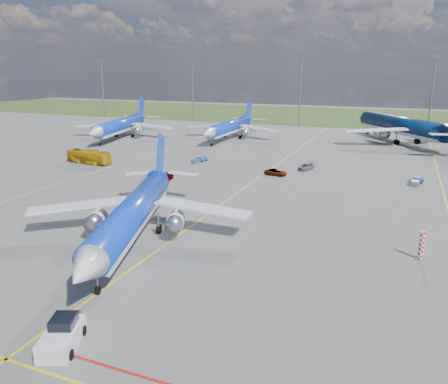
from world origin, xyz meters
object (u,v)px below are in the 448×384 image
at_px(service_car_a, 166,176).
at_px(bg_jet_n, 399,142).
at_px(bg_jet_nw, 121,138).
at_px(warning_post, 421,245).
at_px(main_airliner, 135,240).
at_px(bg_jet_nnw, 229,139).
at_px(baggage_tug_e, 417,181).
at_px(baggage_tug_c, 200,160).
at_px(service_car_c, 306,167).
at_px(service_car_b, 276,172).
at_px(pushback_tug, 62,336).
at_px(apron_bus, 89,157).

bearing_deg(service_car_a, bg_jet_n, 46.89).
relative_size(bg_jet_nw, service_car_a, 9.55).
xyz_separation_m(warning_post, main_airliner, (-29.88, -6.74, -1.50)).
height_order(bg_jet_n, main_airliner, bg_jet_n).
bearing_deg(bg_jet_n, bg_jet_nnw, -18.79).
distance_m(bg_jet_n, baggage_tug_e, 46.14).
distance_m(main_airliner, baggage_tug_e, 49.87).
distance_m(bg_jet_nw, main_airliner, 78.31).
xyz_separation_m(main_airliner, baggage_tug_c, (-11.77, 42.09, 0.44)).
distance_m(bg_jet_n, service_car_c, 45.41).
height_order(bg_jet_nnw, service_car_b, bg_jet_nnw).
bearing_deg(main_airliner, bg_jet_nnw, 84.48).
height_order(warning_post, baggage_tug_e, warning_post).
bearing_deg(pushback_tug, main_airliner, 86.84).
xyz_separation_m(bg_jet_nnw, pushback_tug, (23.81, -91.92, 0.80)).
xyz_separation_m(bg_jet_nw, main_airliner, (46.28, -63.17, 0.00)).
distance_m(service_car_a, service_car_b, 19.89).
height_order(main_airliner, service_car_c, main_airliner).
bearing_deg(warning_post, apron_bus, 157.73).
bearing_deg(apron_bus, pushback_tug, -137.53).
distance_m(bg_jet_nnw, pushback_tug, 94.96).
bearing_deg(bg_jet_nnw, service_car_c, -47.34).
bearing_deg(main_airliner, bg_jet_nw, 107.33).
distance_m(bg_jet_n, service_car_b, 53.18).
distance_m(service_car_c, baggage_tug_e, 19.97).
height_order(apron_bus, service_car_c, apron_bus).
height_order(bg_jet_n, apron_bus, bg_jet_n).
relative_size(pushback_tug, service_car_b, 1.42).
bearing_deg(bg_jet_nw, baggage_tug_e, -29.61).
distance_m(warning_post, bg_jet_n, 79.15).
height_order(main_airliner, pushback_tug, main_airliner).
height_order(bg_jet_n, pushback_tug, bg_jet_n).
relative_size(warning_post, service_car_c, 0.73).
height_order(bg_jet_nw, baggage_tug_e, bg_jet_nw).
relative_size(service_car_a, baggage_tug_c, 0.96).
bearing_deg(service_car_a, apron_bus, 151.86).
distance_m(pushback_tug, apron_bus, 63.79).
height_order(warning_post, main_airliner, main_airliner).
distance_m(apron_bus, baggage_tug_e, 62.76).
height_order(warning_post, service_car_a, warning_post).
height_order(service_car_a, service_car_c, service_car_a).
relative_size(service_car_b, baggage_tug_e, 0.86).
height_order(baggage_tug_c, baggage_tug_e, baggage_tug_e).
relative_size(bg_jet_nnw, service_car_c, 9.04).
xyz_separation_m(bg_jet_nnw, main_airliner, (17.45, -73.34, 0.00)).
bearing_deg(warning_post, pushback_tug, -132.89).
xyz_separation_m(apron_bus, baggage_tug_e, (62.29, 7.63, -0.92)).
bearing_deg(baggage_tug_c, apron_bus, -141.74).
bearing_deg(baggage_tug_c, bg_jet_n, 61.32).
bearing_deg(service_car_a, service_car_b, 21.69).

